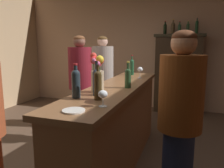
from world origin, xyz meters
The scene contains 21 objects.
floor centered at (0.00, 0.00, 0.00)m, with size 7.62×7.62×0.00m, color brown.
wall_back centered at (0.00, 2.97, 1.50)m, with size 5.98×0.12×3.00m, color tan.
bar_counter centered at (0.41, 0.00, 0.53)m, with size 0.54×2.58×1.05m.
display_cabinet centered at (0.99, 2.70, 0.92)m, with size 1.07×0.37×1.76m.
wine_bottle_riesling centered at (0.58, -0.08, 1.18)m, with size 0.07×0.07×0.30m.
wine_bottle_malbec centered at (0.39, -0.54, 1.19)m, with size 0.08×0.08×0.33m.
wine_bottle_chardonnay centered at (0.26, -0.70, 1.20)m, with size 0.08×0.08×0.32m.
wine_bottle_merlot centered at (0.35, 1.00, 1.19)m, with size 0.07×0.07×0.32m.
wine_bottle_syrah centered at (0.47, -0.70, 1.19)m, with size 0.07×0.07×0.31m.
wine_glass_front centered at (0.55, 0.70, 1.17)m, with size 0.08×0.08×0.17m.
wine_glass_mid centered at (0.60, -0.90, 1.15)m, with size 0.08×0.08×0.13m.
flower_arrangement centered at (0.35, -0.41, 1.25)m, with size 0.15×0.15×0.41m.
cheese_plate centered at (0.44, -1.09, 1.06)m, with size 0.17×0.17×0.01m, color white.
display_bottle_left centered at (0.67, 2.70, 1.89)m, with size 0.07×0.07×0.29m.
display_bottle_midleft centered at (0.84, 2.70, 1.90)m, with size 0.08×0.08×0.32m.
display_bottle_center centered at (0.97, 2.70, 1.88)m, with size 0.07×0.07×0.28m.
display_bottle_midright centered at (1.15, 2.70, 1.89)m, with size 0.07×0.07×0.28m.
display_bottle_right centered at (1.32, 2.70, 1.91)m, with size 0.07×0.07×0.33m.
patron_redhead centered at (-0.34, 0.54, 0.92)m, with size 0.35×0.35×1.67m.
patron_by_cabinet centered at (-0.28, 1.32, 0.92)m, with size 0.39×0.39×1.69m.
bartender centered at (1.18, -0.60, 0.91)m, with size 0.37×0.37×1.65m.
Camera 1 is at (1.23, -2.50, 1.54)m, focal length 35.89 mm.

